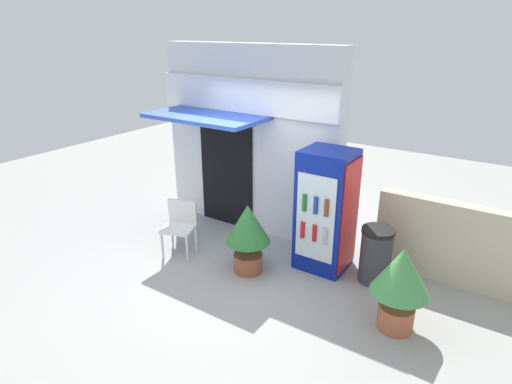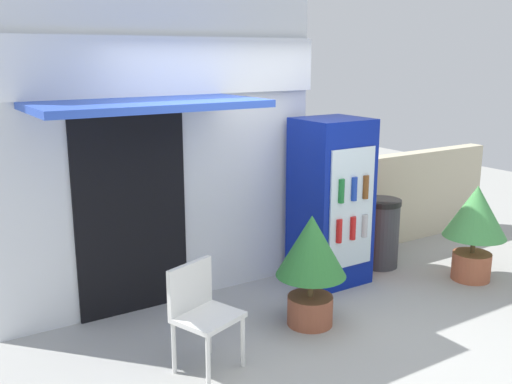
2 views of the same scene
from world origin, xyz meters
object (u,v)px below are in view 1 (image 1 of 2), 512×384
potted_plant_curbside (401,279)px  trash_bin (376,255)px  potted_plant_near_shop (248,230)px  drink_cooler (326,211)px  plastic_chair (180,223)px

potted_plant_curbside → trash_bin: size_ratio=1.32×
potted_plant_near_shop → potted_plant_curbside: 2.13m
trash_bin → potted_plant_curbside: bearing=-56.8°
potted_plant_near_shop → potted_plant_curbside: (2.13, -0.09, 0.02)m
drink_cooler → trash_bin: drink_cooler is taller
drink_cooler → potted_plant_near_shop: bearing=-138.8°
plastic_chair → potted_plant_near_shop: 1.18m
plastic_chair → drink_cooler: bearing=23.1°
plastic_chair → trash_bin: size_ratio=1.05×
drink_cooler → potted_plant_curbside: size_ratio=1.68×
potted_plant_curbside → trash_bin: (-0.55, 0.84, -0.26)m
drink_cooler → potted_plant_near_shop: (-0.83, -0.73, -0.23)m
potted_plant_near_shop → trash_bin: bearing=25.2°
plastic_chair → potted_plant_curbside: potted_plant_curbside is taller
potted_plant_near_shop → potted_plant_curbside: size_ratio=0.98×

